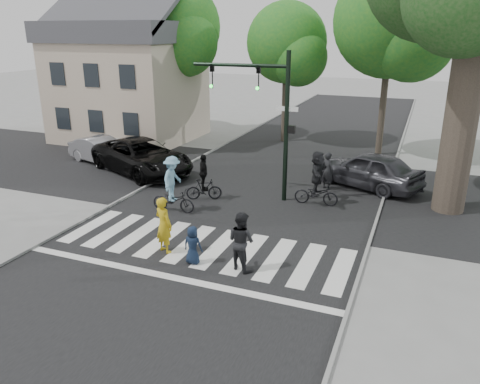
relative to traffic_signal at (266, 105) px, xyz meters
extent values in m
plane|color=gray|center=(-0.35, -6.20, -3.90)|extent=(120.00, 120.00, 0.00)
cube|color=black|center=(-0.35, -1.20, -3.90)|extent=(10.00, 70.00, 0.01)
cube|color=black|center=(-0.35, 1.80, -3.89)|extent=(70.00, 10.00, 0.01)
cube|color=gray|center=(-5.40, -1.20, -3.85)|extent=(0.10, 70.00, 0.10)
cube|color=gray|center=(4.70, -1.20, -3.85)|extent=(0.10, 70.00, 0.10)
cube|color=silver|center=(-4.85, -5.20, -3.89)|extent=(0.55, 3.00, 0.01)
cube|color=silver|center=(-3.85, -5.20, -3.89)|extent=(0.55, 3.00, 0.01)
cube|color=silver|center=(-2.85, -5.20, -3.89)|extent=(0.55, 3.00, 0.01)
cube|color=silver|center=(-1.85, -5.20, -3.89)|extent=(0.55, 3.00, 0.01)
cube|color=silver|center=(-0.85, -5.20, -3.89)|extent=(0.55, 3.00, 0.01)
cube|color=silver|center=(0.15, -5.20, -3.89)|extent=(0.55, 3.00, 0.01)
cube|color=silver|center=(1.15, -5.20, -3.89)|extent=(0.55, 3.00, 0.01)
cube|color=silver|center=(2.15, -5.20, -3.89)|extent=(0.55, 3.00, 0.01)
cube|color=silver|center=(3.15, -5.20, -3.89)|extent=(0.55, 3.00, 0.01)
cube|color=silver|center=(4.15, -5.20, -3.89)|extent=(0.55, 3.00, 0.01)
cube|color=silver|center=(-0.35, -7.40, -3.89)|extent=(10.00, 0.30, 0.01)
cylinder|color=black|center=(0.85, 0.00, -0.90)|extent=(0.18, 0.18, 6.00)
cylinder|color=black|center=(-1.15, 0.00, 1.50)|extent=(4.00, 0.14, 0.14)
imported|color=black|center=(-0.35, 0.00, 1.05)|extent=(0.16, 0.20, 1.00)
sphere|color=#19E533|center=(-0.35, -0.12, 0.65)|extent=(0.14, 0.14, 0.14)
imported|color=black|center=(-2.35, 0.00, 1.05)|extent=(0.16, 0.20, 1.00)
sphere|color=#19E533|center=(-2.35, -0.12, 0.65)|extent=(0.14, 0.14, 0.14)
cube|color=black|center=(1.07, 0.00, -0.90)|extent=(0.28, 0.18, 0.30)
cube|color=#FF660C|center=(1.18, 0.00, -0.90)|extent=(0.02, 0.14, 0.20)
cube|color=white|center=(0.85, 0.00, -0.10)|extent=(0.90, 0.04, 0.18)
cylinder|color=brown|center=(7.15, 1.30, -0.40)|extent=(1.20, 1.20, 7.00)
cylinder|color=brown|center=(-14.35, 10.00, -0.93)|extent=(0.36, 0.36, 5.95)
sphere|color=#1B6E28|center=(-14.35, 10.00, 2.47)|extent=(5.20, 5.20, 5.20)
sphere|color=#1B6E28|center=(-13.31, 9.22, 1.62)|extent=(3.64, 3.64, 3.64)
cylinder|color=brown|center=(-9.35, 9.50, -0.68)|extent=(0.36, 0.36, 6.44)
sphere|color=#1B6E28|center=(-9.35, 9.50, 3.00)|extent=(5.80, 5.80, 5.80)
sphere|color=#1B6E28|center=(-8.19, 8.63, 2.08)|extent=(4.06, 4.06, 4.06)
cylinder|color=brown|center=(-2.35, 10.60, -1.10)|extent=(0.36, 0.36, 5.60)
sphere|color=#1B6E28|center=(-2.35, 10.60, 2.10)|extent=(4.80, 4.80, 4.80)
sphere|color=#1B6E28|center=(-1.39, 9.88, 1.30)|extent=(3.36, 3.36, 3.36)
cylinder|color=brown|center=(3.65, 9.30, -0.54)|extent=(0.36, 0.36, 6.72)
sphere|color=#1B6E28|center=(3.65, 9.30, 3.30)|extent=(6.00, 6.00, 6.00)
sphere|color=#1B6E28|center=(4.85, 8.40, 2.34)|extent=(4.20, 4.20, 4.20)
cube|color=#C4B09B|center=(-11.85, 7.80, -0.90)|extent=(8.00, 7.00, 6.00)
cube|color=#47474C|center=(-11.85, 7.80, 2.70)|extent=(8.40, 7.40, 1.20)
cube|color=#47474C|center=(-11.85, 5.95, 3.70)|extent=(8.40, 3.69, 2.44)
cube|color=#47474C|center=(-11.85, 9.65, 3.70)|extent=(8.40, 3.69, 2.44)
cube|color=black|center=(-14.25, 4.28, -2.20)|extent=(1.00, 0.06, 1.30)
cube|color=black|center=(-14.25, 4.28, 0.40)|extent=(1.00, 0.06, 1.30)
cube|color=black|center=(-11.85, 4.28, -2.20)|extent=(1.00, 0.06, 1.30)
cube|color=black|center=(-11.85, 4.28, 0.40)|extent=(1.00, 0.06, 1.30)
cube|color=black|center=(-9.45, 4.28, -2.20)|extent=(1.00, 0.06, 1.30)
cube|color=black|center=(-9.45, 4.28, 0.40)|extent=(1.00, 0.06, 1.30)
cube|color=gray|center=(-10.35, 4.00, -3.50)|extent=(2.00, 1.20, 0.80)
imported|color=gold|center=(-1.31, -6.01, -2.98)|extent=(0.79, 0.65, 1.84)
imported|color=#142137|center=(-0.11, -6.38, -3.30)|extent=(0.60, 0.40, 1.20)
imported|color=black|center=(1.36, -6.16, -3.00)|extent=(1.07, 0.96, 1.80)
imported|color=black|center=(-2.79, -2.82, -3.44)|extent=(1.78, 0.69, 0.92)
imported|color=#6D9FBA|center=(-2.79, -2.82, -2.56)|extent=(0.71, 1.17, 1.76)
imported|color=black|center=(-2.29, -1.14, -3.46)|extent=(1.52, 1.01, 0.89)
imported|color=black|center=(-2.29, -1.14, -2.73)|extent=(0.72, 0.97, 1.53)
imported|color=black|center=(2.19, -0.02, -3.44)|extent=(1.79, 0.72, 0.92)
imported|color=black|center=(2.19, -0.02, -2.56)|extent=(0.62, 1.67, 1.77)
imported|color=black|center=(-6.85, 1.28, -3.08)|extent=(6.54, 4.95, 1.65)
imported|color=#A2A1A6|center=(-9.81, 2.00, -3.22)|extent=(4.35, 2.48, 1.36)
imported|color=#333339|center=(3.81, 3.04, -3.08)|extent=(5.21, 3.72, 1.65)
imported|color=black|center=(2.19, 2.12, -3.06)|extent=(0.73, 0.65, 1.68)
camera|label=1|loc=(5.92, -17.68, 2.82)|focal=35.00mm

